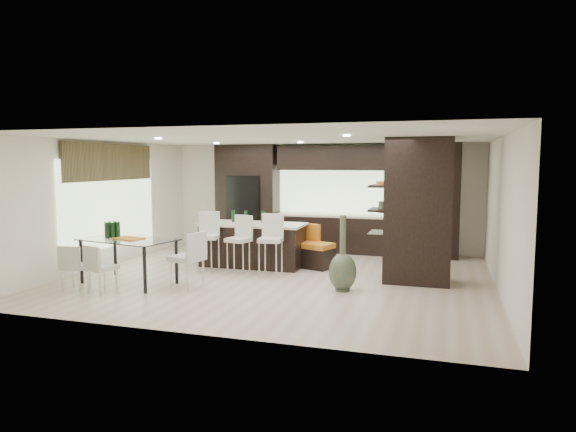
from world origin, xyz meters
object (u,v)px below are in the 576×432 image
(kitchen_island, at_px, (253,245))
(floor_vase, at_px, (343,253))
(stool_left, at_px, (207,248))
(chair_far, at_px, (76,270))
(stool_mid, at_px, (239,250))
(stool_right, at_px, (271,251))
(dining_table, at_px, (129,261))
(chair_end, at_px, (187,262))
(chair_near, at_px, (102,271))
(bench, at_px, (303,254))

(kitchen_island, height_order, floor_vase, floor_vase)
(stool_left, xyz_separation_m, chair_far, (-1.47, -2.16, -0.12))
(stool_mid, bearing_deg, floor_vase, -5.02)
(stool_right, height_order, dining_table, stool_right)
(chair_far, bearing_deg, stool_left, 48.14)
(stool_mid, xyz_separation_m, dining_table, (-1.61, -1.40, -0.06))
(stool_mid, height_order, chair_end, stool_mid)
(stool_mid, bearing_deg, stool_right, 12.61)
(kitchen_island, bearing_deg, chair_near, -119.22)
(bench, relative_size, chair_end, 1.48)
(bench, relative_size, chair_near, 1.78)
(stool_left, distance_m, stool_right, 1.38)
(stool_mid, relative_size, stool_right, 0.96)
(bench, xyz_separation_m, chair_near, (-2.65, -3.30, 0.12))
(chair_end, bearing_deg, chair_far, 128.21)
(stool_mid, distance_m, stool_right, 0.69)
(bench, distance_m, chair_near, 4.23)
(floor_vase, xyz_separation_m, chair_far, (-4.44, -1.41, -0.29))
(stool_left, xyz_separation_m, stool_right, (1.38, 0.00, -0.00))
(kitchen_island, distance_m, floor_vase, 2.77)
(chair_near, xyz_separation_m, chair_far, (-0.54, 0.01, -0.01))
(kitchen_island, relative_size, chair_end, 2.39)
(dining_table, xyz_separation_m, chair_near, (0.00, -0.78, -0.03))
(chair_far, bearing_deg, stool_mid, 37.49)
(stool_left, height_order, chair_far, stool_left)
(stool_left, height_order, bench, stool_left)
(stool_mid, bearing_deg, kitchen_island, 103.39)
(stool_right, bearing_deg, stool_left, 174.26)
(dining_table, height_order, chair_far, dining_table)
(stool_right, xyz_separation_m, chair_near, (-2.30, -2.17, -0.10))
(bench, relative_size, chair_far, 1.83)
(stool_left, relative_size, chair_near, 1.27)
(stool_left, relative_size, chair_end, 1.06)
(floor_vase, height_order, chair_far, floor_vase)
(kitchen_island, bearing_deg, bench, 16.76)
(floor_vase, distance_m, chair_end, 2.78)
(bench, height_order, chair_near, chair_near)
(stool_right, relative_size, chair_far, 1.30)
(chair_end, bearing_deg, stool_left, 25.67)
(chair_far, bearing_deg, chair_end, 16.19)
(stool_mid, xyz_separation_m, stool_right, (0.69, -0.01, 0.02))
(kitchen_island, xyz_separation_m, chair_far, (-2.16, -2.97, -0.09))
(kitchen_island, height_order, dining_table, kitchen_island)
(kitchen_island, distance_m, stool_mid, 0.79)
(stool_left, xyz_separation_m, dining_table, (-0.92, -1.39, -0.08))
(floor_vase, relative_size, chair_near, 1.70)
(kitchen_island, xyz_separation_m, stool_left, (-0.69, -0.80, 0.03))
(kitchen_island, relative_size, dining_table, 1.29)
(dining_table, xyz_separation_m, chair_far, (-0.54, -0.77, -0.04))
(dining_table, height_order, chair_end, chair_end)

